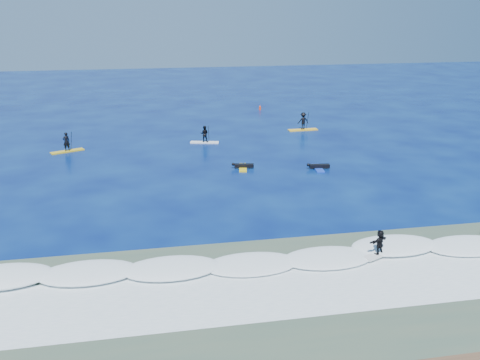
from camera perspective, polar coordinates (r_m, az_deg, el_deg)
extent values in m
plane|color=#030D49|center=(37.28, 2.41, -1.48)|extent=(160.00, 160.00, 0.00)
cube|color=#3C5342|center=(25.08, 9.80, -12.08)|extent=(90.00, 13.00, 0.01)
cube|color=white|center=(28.40, 7.01, -8.16)|extent=(40.00, 6.00, 0.30)
cube|color=silver|center=(25.89, 9.03, -11.02)|extent=(34.00, 5.00, 0.02)
cube|color=gold|center=(50.42, -17.94, 2.94)|extent=(2.96, 1.87, 0.10)
imported|color=black|center=(50.20, -18.04, 3.92)|extent=(0.72, 0.62, 1.68)
cylinder|color=black|center=(50.34, -17.56, 3.93)|extent=(0.32, 0.63, 1.96)
cube|color=black|center=(50.56, -17.46, 2.92)|extent=(0.12, 0.03, 0.29)
cube|color=white|center=(51.25, -3.80, 4.03)|extent=(2.80, 1.31, 0.09)
imported|color=black|center=(51.06, -3.82, 4.93)|extent=(0.88, 0.75, 1.56)
cylinder|color=black|center=(51.02, -3.36, 4.87)|extent=(0.19, 0.62, 1.82)
cube|color=black|center=(51.23, -3.34, 3.93)|extent=(0.11, 0.03, 0.27)
cube|color=yellow|center=(56.80, 6.72, 5.36)|extent=(3.15, 0.92, 0.10)
imported|color=black|center=(56.60, 6.75, 6.29)|extent=(1.19, 0.72, 1.79)
cylinder|color=black|center=(56.77, 7.20, 6.24)|extent=(0.08, 0.72, 2.09)
cube|color=black|center=(56.98, 7.16, 5.27)|extent=(0.12, 0.03, 0.31)
cube|color=gold|center=(43.07, 0.29, 1.33)|extent=(0.98, 2.33, 0.11)
cube|color=black|center=(43.02, 0.44, 1.57)|extent=(1.60, 0.67, 0.26)
sphere|color=black|center=(42.98, -0.74, 1.70)|extent=(0.26, 0.26, 0.26)
cube|color=#193CBF|center=(43.40, 8.32, 1.27)|extent=(0.89, 2.39, 0.11)
cube|color=black|center=(43.37, 8.48, 1.51)|extent=(1.65, 0.61, 0.27)
sphere|color=black|center=(43.15, 7.30, 1.63)|extent=(0.27, 0.27, 0.27)
cube|color=silver|center=(28.94, 14.57, -7.68)|extent=(1.99, 1.31, 0.10)
imported|color=black|center=(28.64, 14.68, -6.40)|extent=(1.26, 0.87, 1.31)
cylinder|color=#F73D15|center=(67.53, 2.15, 7.65)|extent=(0.26, 0.26, 0.42)
cone|color=#F73D15|center=(67.47, 2.15, 7.91)|extent=(0.19, 0.19, 0.21)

